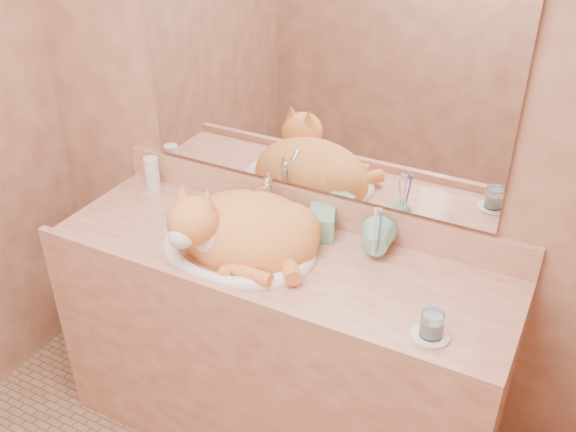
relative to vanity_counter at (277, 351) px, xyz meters
The scene contains 12 objects.
wall_back 0.87m from the vanity_counter, 90.00° to the left, with size 2.40×0.02×2.50m, color brown.
vanity_counter is the anchor object (origin of this frame).
mirror 1.00m from the vanity_counter, 90.00° to the left, with size 1.30×0.02×0.80m, color white.
sink_basin 0.53m from the vanity_counter, behind, with size 0.54×0.45×0.17m, color white, non-canonical shape.
faucet 0.57m from the vanity_counter, 125.88° to the left, with size 0.05×0.13×0.19m, color silver, non-canonical shape.
cat 0.53m from the vanity_counter, behind, with size 0.49×0.40×0.27m, color orange, non-canonical shape.
soap_dispenser 0.55m from the vanity_counter, 54.18° to the left, with size 0.09×0.09×0.20m, color #73B999.
toothbrush_cup 0.58m from the vanity_counter, 20.94° to the left, with size 0.12×0.12×0.11m, color #73B999.
toothbrushes 0.64m from the vanity_counter, 20.94° to the left, with size 0.03×0.03×0.21m, color white, non-canonical shape.
saucer 0.73m from the vanity_counter, 14.25° to the right, with size 0.11×0.11×0.01m, color white.
water_glass 0.76m from the vanity_counter, 14.25° to the right, with size 0.07×0.07×0.08m, color silver.
lotion_bottle 0.84m from the vanity_counter, 163.98° to the left, with size 0.06×0.06×0.13m, color white.
Camera 1 is at (0.85, -0.82, 2.09)m, focal length 40.00 mm.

